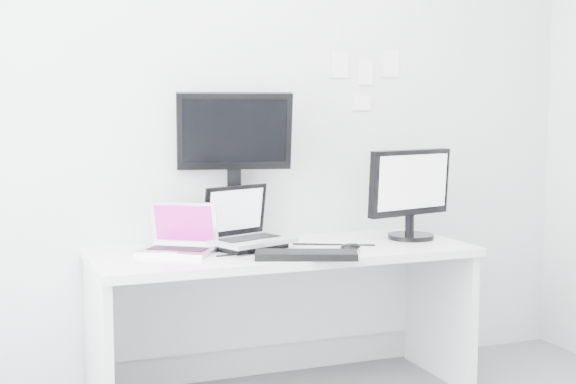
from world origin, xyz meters
The scene contains 13 objects.
back_wall centered at (0.00, 1.60, 1.35)m, with size 3.60×3.60×0.00m, color silver.
desk centered at (0.00, 1.25, 0.36)m, with size 1.80×0.70×0.73m, color white.
macbook centered at (-0.50, 1.29, 0.85)m, with size 0.33×0.24×0.24m, color silver.
speaker centered at (-0.13, 1.50, 0.83)m, with size 0.10×0.10×0.20m, color black.
dell_laptop centered at (-0.15, 1.28, 0.88)m, with size 0.37×0.28×0.30m, color #A2A5A9.
rear_monitor centered at (-0.16, 1.50, 1.11)m, with size 0.56×0.20×0.76m, color black.
samsung_monitor centered at (0.71, 1.27, 0.97)m, with size 0.51×0.24×0.47m, color black.
keyboard centered at (0.01, 0.97, 0.75)m, with size 0.45×0.16×0.03m, color black.
mouse centered at (0.27, 1.06, 0.75)m, with size 0.11×0.07×0.04m, color black.
wall_note_0 centered at (0.45, 1.59, 1.62)m, with size 0.10×0.00×0.14m, color white.
wall_note_1 centered at (0.60, 1.59, 1.58)m, with size 0.09×0.00×0.13m, color white.
wall_note_2 centered at (0.75, 1.59, 1.63)m, with size 0.10×0.00×0.14m, color white.
wall_note_3 centered at (0.58, 1.59, 1.42)m, with size 0.11×0.00×0.08m, color white.
Camera 1 is at (-1.33, -2.28, 1.40)m, focal length 50.21 mm.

